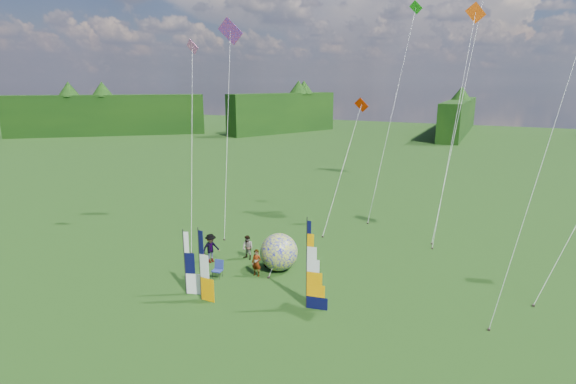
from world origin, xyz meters
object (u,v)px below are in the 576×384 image
at_px(feather_banner_main, 307,265).
at_px(spectator_d, 266,253).
at_px(spectator_c, 211,248).
at_px(kite_whale, 468,67).
at_px(spectator_b, 248,248).
at_px(side_banner_far, 185,263).
at_px(side_banner_left, 200,265).
at_px(bol_inflatable, 279,252).
at_px(spectator_a, 256,263).
at_px(camp_chair, 217,269).

height_order(feather_banner_main, spectator_d, feather_banner_main).
xyz_separation_m(feather_banner_main, spectator_c, (-7.77, 2.83, -1.38)).
distance_m(spectator_d, kite_whale, 20.36).
height_order(spectator_b, spectator_c, spectator_c).
xyz_separation_m(side_banner_far, spectator_d, (2.16, 5.08, -0.91)).
bearing_deg(feather_banner_main, side_banner_left, -172.65).
relative_size(bol_inflatable, spectator_b, 1.44).
xyz_separation_m(feather_banner_main, spectator_b, (-5.92, 4.25, -1.52)).
xyz_separation_m(side_banner_far, spectator_b, (0.55, 5.60, -0.97)).
bearing_deg(side_banner_far, bol_inflatable, 41.87).
bearing_deg(spectator_c, side_banner_far, -137.35).
height_order(feather_banner_main, spectator_c, feather_banner_main).
relative_size(bol_inflatable, spectator_c, 1.22).
height_order(bol_inflatable, spectator_a, bol_inflatable).
bearing_deg(bol_inflatable, feather_banner_main, -47.22).
bearing_deg(camp_chair, spectator_b, 79.89).
xyz_separation_m(spectator_b, spectator_d, (1.60, -0.52, 0.07)).
distance_m(bol_inflatable, spectator_a, 1.60).
relative_size(side_banner_left, camp_chair, 3.71).
distance_m(side_banner_far, camp_chair, 2.74).
distance_m(side_banner_left, kite_whale, 24.25).
height_order(feather_banner_main, kite_whale, kite_whale).
bearing_deg(spectator_c, bol_inflatable, -54.35).
bearing_deg(bol_inflatable, side_banner_far, -121.95).
bearing_deg(side_banner_left, feather_banner_main, 17.50).
bearing_deg(bol_inflatable, camp_chair, -136.67).
bearing_deg(side_banner_far, feather_banner_main, -4.33).
relative_size(spectator_d, kite_whale, 0.07).
bearing_deg(side_banner_left, bol_inflatable, 70.37).
bearing_deg(feather_banner_main, bol_inflatable, 123.86).
bearing_deg(spectator_b, side_banner_left, -73.07).
bearing_deg(spectator_b, camp_chair, -81.87).
relative_size(spectator_a, spectator_b, 1.03).
distance_m(spectator_a, spectator_c, 3.66).
xyz_separation_m(side_banner_left, kite_whale, (10.59, 19.27, 10.23)).
relative_size(feather_banner_main, bol_inflatable, 2.03).
bearing_deg(bol_inflatable, kite_whale, 58.54).
height_order(feather_banner_main, spectator_b, feather_banner_main).
height_order(spectator_d, camp_chair, spectator_d).
height_order(spectator_a, camp_chair, spectator_a).
distance_m(spectator_b, camp_chair, 3.21).
distance_m(spectator_c, spectator_d, 3.57).
bearing_deg(spectator_b, spectator_a, -37.02).
bearing_deg(spectator_d, spectator_a, 144.59).
relative_size(bol_inflatable, spectator_d, 1.32).
relative_size(side_banner_far, spectator_b, 2.23).
bearing_deg(kite_whale, bol_inflatable, -124.01).
bearing_deg(spectator_a, side_banner_far, -120.80).
bearing_deg(spectator_d, spectator_b, 30.29).
height_order(bol_inflatable, spectator_c, bol_inflatable).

